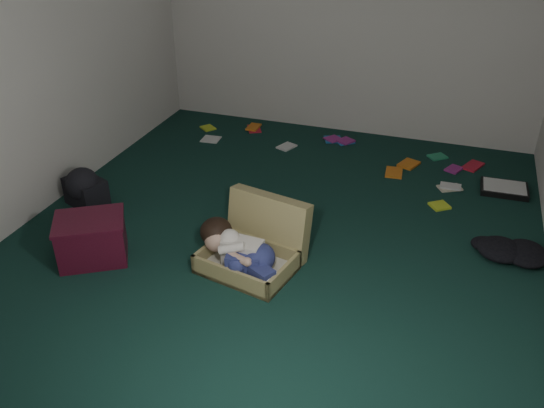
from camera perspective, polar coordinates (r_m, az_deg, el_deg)
The scene contains 11 objects.
floor at distance 4.57m, azimuth 0.61°, elevation -2.92°, with size 4.50×4.50×0.00m, color #102E27.
wall_back at distance 6.13m, azimuth 7.67°, elevation 18.59°, with size 4.50×4.50×0.00m, color silver.
wall_front at distance 2.18m, azimuth -18.18°, elevation -4.36°, with size 4.50×4.50×0.00m, color silver.
wall_left at distance 4.99m, azimuth -22.41°, elevation 14.11°, with size 4.50×4.50×0.00m, color silver.
suitcase at distance 4.17m, azimuth -1.57°, elevation -4.13°, with size 0.76×0.75×0.47m.
person at distance 4.06m, azimuth -3.33°, elevation -4.56°, with size 0.66×0.44×0.29m.
maroon_bin at distance 4.39m, azimuth -17.43°, elevation -3.32°, with size 0.62×0.58×0.34m.
backpack at distance 5.15m, azimuth -17.95°, elevation 1.25°, with size 0.43×0.35×0.26m, color black, non-canonical shape.
clothing_pile at distance 4.64m, azimuth 22.23°, elevation -3.79°, with size 0.46×0.38×0.15m, color black, non-canonical shape.
paper_tray at distance 5.56m, azimuth 22.02°, elevation 1.42°, with size 0.41×0.31×0.06m.
book_scatter at distance 5.88m, azimuth 8.25°, elevation 4.77°, with size 3.05×1.33×0.02m.
Camera 1 is at (1.19, -3.65, 2.47)m, focal length 38.00 mm.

